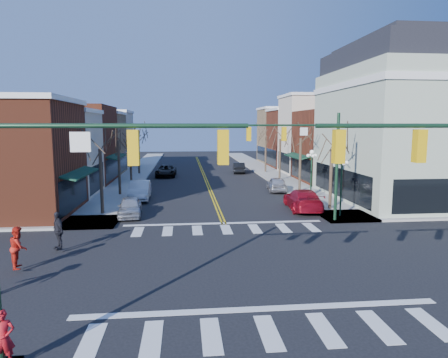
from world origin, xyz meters
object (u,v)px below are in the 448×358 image
object	(u,v)px
lamppost_corner	(342,176)
car_left_mid	(140,190)
pedestrian_red_b	(18,247)
victorian_corner	(410,122)
car_right_far	(239,168)
car_right_mid	(277,184)
pedestrian_dark_a	(58,230)
car_left_near	(130,207)
car_left_far	(166,171)
lamppost_midblock	(311,166)
car_right_near	(303,199)
pedestrian_red_a	(3,338)

from	to	relation	value
lamppost_corner	car_left_mid	distance (m)	17.02
pedestrian_red_b	lamppost_corner	bearing A→B (deg)	-80.01
victorian_corner	car_right_far	world-z (taller)	victorian_corner
car_right_mid	pedestrian_dark_a	xyz separation A→B (m)	(-15.35, -17.24, 0.41)
car_left_mid	victorian_corner	bearing A→B (deg)	-7.50
car_left_near	pedestrian_dark_a	world-z (taller)	pedestrian_dark_a
pedestrian_red_b	car_left_far	bearing A→B (deg)	-23.79
lamppost_midblock	pedestrian_dark_a	xyz separation A→B (m)	(-17.15, -12.29, -1.84)
lamppost_corner	lamppost_midblock	size ratio (longest dim) A/B	1.00
car_left_far	car_right_near	xyz separation A→B (m)	(11.20, -21.00, 0.08)
lamppost_corner	car_left_near	bearing A→B (deg)	172.16
car_left_near	pedestrian_red_b	world-z (taller)	pedestrian_red_b
victorian_corner	car_right_near	size ratio (longest dim) A/B	2.60
car_left_near	car_left_mid	size ratio (longest dim) A/B	0.82
car_left_mid	car_left_far	bearing A→B (deg)	82.72
car_right_mid	pedestrian_red_b	distance (m)	25.65
pedestrian_red_a	pedestrian_dark_a	world-z (taller)	pedestrian_dark_a
car_left_near	pedestrian_dark_a	size ratio (longest dim) A/B	2.05
pedestrian_red_b	lamppost_midblock	bearing A→B (deg)	-65.41
victorian_corner	pedestrian_red_a	bearing A→B (deg)	-137.34
car_left_near	car_right_far	size ratio (longest dim) A/B	0.93
victorian_corner	car_right_far	bearing A→B (deg)	119.46
lamppost_midblock	car_right_near	bearing A→B (deg)	-116.38
lamppost_corner	car_left_far	bearing A→B (deg)	118.57
pedestrian_dark_a	pedestrian_red_a	bearing A→B (deg)	-26.54
car_right_mid	victorian_corner	bearing A→B (deg)	157.33
car_left_mid	pedestrian_dark_a	world-z (taller)	pedestrian_dark_a
car_left_near	car_left_far	bearing A→B (deg)	81.30
pedestrian_dark_a	car_right_near	bearing A→B (deg)	83.65
lamppost_corner	pedestrian_red_a	distance (m)	22.32
car_left_far	pedestrian_red_a	xyz separation A→B (m)	(-2.50, -39.81, 0.20)
car_left_far	pedestrian_red_b	xyz separation A→B (m)	(-5.07, -32.24, 0.36)
pedestrian_red_a	pedestrian_red_b	bearing A→B (deg)	97.12
car_left_mid	car_right_mid	world-z (taller)	car_left_mid
car_left_far	car_left_near	bearing A→B (deg)	-92.42
car_right_near	pedestrian_dark_a	distance (m)	17.63
lamppost_corner	car_left_mid	world-z (taller)	lamppost_corner
lamppost_midblock	car_left_far	bearing A→B (deg)	126.81
car_right_near	pedestrian_dark_a	size ratio (longest dim) A/B	2.83
car_right_mid	pedestrian_dark_a	distance (m)	23.09
victorian_corner	car_left_near	bearing A→B (deg)	-170.12
car_left_near	pedestrian_red_b	distance (m)	10.95
pedestrian_red_b	car_right_mid	bearing A→B (deg)	-54.23
pedestrian_red_a	pedestrian_red_b	distance (m)	7.99
lamppost_corner	car_left_near	distance (m)	14.91
lamppost_corner	pedestrian_dark_a	distance (m)	18.19
car_left_far	lamppost_corner	bearing A→B (deg)	-59.67
victorian_corner	car_right_far	xyz separation A→B (m)	(-11.70, 20.71, -5.96)
victorian_corner	car_right_mid	distance (m)	12.93
car_right_near	car_right_far	xyz separation A→B (m)	(-1.60, 23.84, -0.09)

